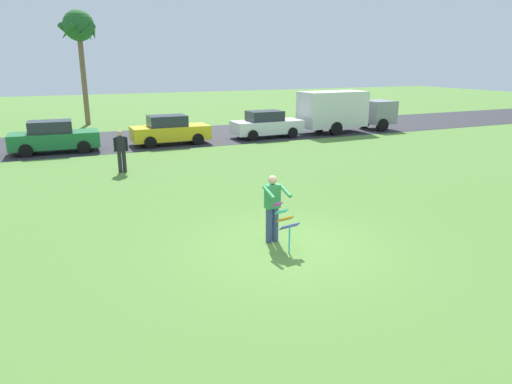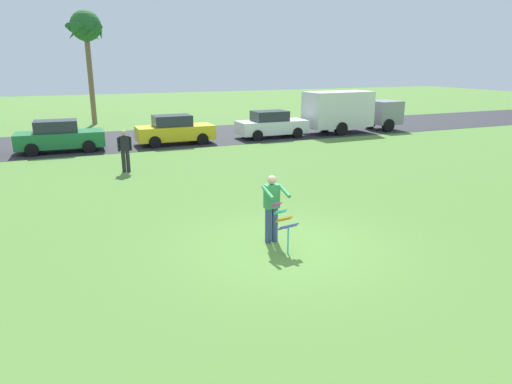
# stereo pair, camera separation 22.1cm
# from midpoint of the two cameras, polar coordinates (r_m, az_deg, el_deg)

# --- Properties ---
(ground_plane) EXTENTS (120.00, 120.00, 0.00)m
(ground_plane) POSITION_cam_midpoint_polar(r_m,az_deg,el_deg) (11.55, 3.51, -6.65)
(ground_plane) COLOR #568438
(road_strip) EXTENTS (120.00, 8.00, 0.01)m
(road_strip) POSITION_cam_midpoint_polar(r_m,az_deg,el_deg) (28.26, -13.64, 6.40)
(road_strip) COLOR #2D2D33
(road_strip) RESTS_ON ground
(person_kite_flyer) EXTENTS (0.53, 0.65, 1.73)m
(person_kite_flyer) POSITION_cam_midpoint_polar(r_m,az_deg,el_deg) (11.46, 1.52, -1.75)
(person_kite_flyer) COLOR #384772
(person_kite_flyer) RESTS_ON ground
(kite_held) EXTENTS (0.53, 0.68, 1.16)m
(kite_held) POSITION_cam_midpoint_polar(r_m,az_deg,el_deg) (10.95, 3.09, -3.55)
(kite_held) COLOR #D83399
(kite_held) RESTS_ON ground
(parked_car_green) EXTENTS (4.26, 1.95, 1.60)m
(parked_car_green) POSITION_cam_midpoint_polar(r_m,az_deg,el_deg) (25.33, -23.95, 6.21)
(parked_car_green) COLOR #1E7238
(parked_car_green) RESTS_ON ground
(parked_car_yellow) EXTENTS (4.20, 1.84, 1.60)m
(parked_car_yellow) POSITION_cam_midpoint_polar(r_m,az_deg,el_deg) (26.00, -10.85, 7.49)
(parked_car_yellow) COLOR yellow
(parked_car_yellow) RESTS_ON ground
(parked_car_white) EXTENTS (4.21, 1.85, 1.60)m
(parked_car_white) POSITION_cam_midpoint_polar(r_m,az_deg,el_deg) (27.91, 1.07, 8.32)
(parked_car_white) COLOR white
(parked_car_white) RESTS_ON ground
(parked_truck_grey_van) EXTENTS (6.77, 2.30, 2.62)m
(parked_truck_grey_van) POSITION_cam_midpoint_polar(r_m,az_deg,el_deg) (30.53, 10.51, 9.91)
(parked_truck_grey_van) COLOR gray
(parked_truck_grey_van) RESTS_ON ground
(palm_tree_right_near) EXTENTS (2.58, 2.71, 7.87)m
(palm_tree_right_near) POSITION_cam_midpoint_polar(r_m,az_deg,el_deg) (35.94, -21.22, 18.14)
(palm_tree_right_near) COLOR brown
(palm_tree_right_near) RESTS_ON ground
(person_walker_near) EXTENTS (0.57, 0.23, 1.73)m
(person_walker_near) POSITION_cam_midpoint_polar(r_m,az_deg,el_deg) (19.71, -16.65, 4.99)
(person_walker_near) COLOR #26262B
(person_walker_near) RESTS_ON ground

